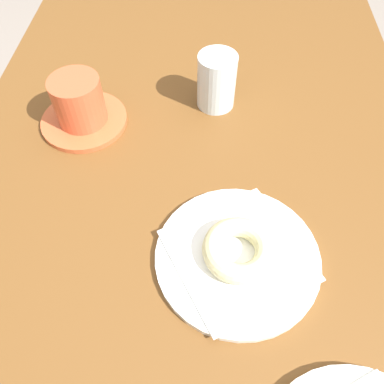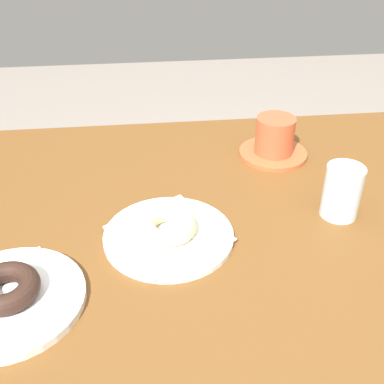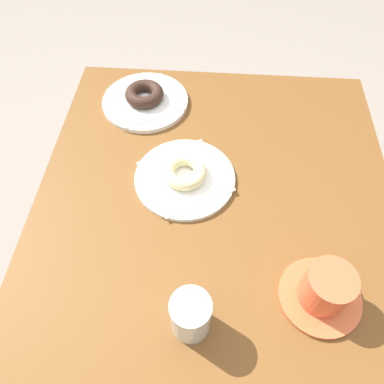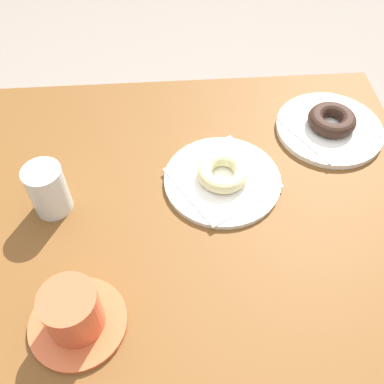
% 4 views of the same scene
% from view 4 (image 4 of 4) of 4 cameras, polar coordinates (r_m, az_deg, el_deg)
% --- Properties ---
extents(ground_plane, '(6.00, 6.00, 0.00)m').
position_cam_4_polar(ground_plane, '(1.47, -5.77, -19.51)').
color(ground_plane, gray).
extents(table, '(1.21, 0.81, 0.71)m').
position_cam_4_polar(table, '(0.92, -8.78, -6.86)').
color(table, brown).
rests_on(table, ground_plane).
extents(plate_sugar_ring, '(0.23, 0.23, 0.01)m').
position_cam_4_polar(plate_sugar_ring, '(0.88, 3.95, 1.57)').
color(plate_sugar_ring, white).
rests_on(plate_sugar_ring, table).
extents(napkin_sugar_ring, '(0.24, 0.24, 0.00)m').
position_cam_4_polar(napkin_sugar_ring, '(0.87, 3.97, 1.85)').
color(napkin_sugar_ring, white).
rests_on(napkin_sugar_ring, plate_sugar_ring).
extents(donut_sugar_ring, '(0.10, 0.10, 0.03)m').
position_cam_4_polar(donut_sugar_ring, '(0.86, 4.03, 2.54)').
color(donut_sugar_ring, beige).
rests_on(donut_sugar_ring, napkin_sugar_ring).
extents(plate_chocolate_ring, '(0.23, 0.23, 0.01)m').
position_cam_4_polar(plate_chocolate_ring, '(1.02, 17.39, 7.87)').
color(plate_chocolate_ring, white).
rests_on(plate_chocolate_ring, table).
extents(napkin_chocolate_ring, '(0.22, 0.22, 0.00)m').
position_cam_4_polar(napkin_chocolate_ring, '(1.02, 17.50, 8.20)').
color(napkin_chocolate_ring, white).
rests_on(napkin_chocolate_ring, plate_chocolate_ring).
extents(donut_chocolate_ring, '(0.10, 0.10, 0.03)m').
position_cam_4_polar(donut_chocolate_ring, '(1.01, 17.74, 8.93)').
color(donut_chocolate_ring, '#321F17').
rests_on(donut_chocolate_ring, napkin_chocolate_ring).
extents(water_glass, '(0.07, 0.07, 0.10)m').
position_cam_4_polar(water_glass, '(0.84, -18.24, 0.29)').
color(water_glass, silver).
rests_on(water_glass, table).
extents(coffee_cup, '(0.16, 0.16, 0.09)m').
position_cam_4_polar(coffee_cup, '(0.71, -15.15, -15.02)').
color(coffee_cup, '#CB5C33').
rests_on(coffee_cup, table).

